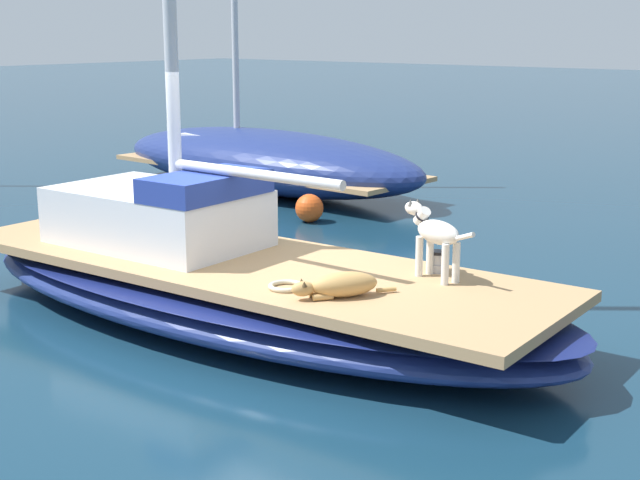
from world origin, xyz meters
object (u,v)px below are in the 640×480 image
(deck_winch, at_px, (437,262))
(mooring_buoy, at_px, (309,208))
(dog_tan, at_px, (340,285))
(dog_white, at_px, (435,234))
(coiled_rope, at_px, (286,286))
(sailboat_main, at_px, (243,290))
(moored_boat_starboard_side, at_px, (265,159))

(deck_winch, bearing_deg, mooring_buoy, 52.21)
(dog_tan, relative_size, deck_winch, 3.94)
(mooring_buoy, bearing_deg, dog_white, -128.83)
(coiled_rope, relative_size, mooring_buoy, 0.74)
(dog_tan, relative_size, dog_white, 0.90)
(sailboat_main, height_order, deck_winch, deck_winch)
(deck_winch, bearing_deg, coiled_rope, 150.11)
(mooring_buoy, bearing_deg, dog_tan, -138.09)
(dog_tan, xyz_separation_m, coiled_rope, (-0.10, 0.53, -0.08))
(coiled_rope, distance_m, mooring_buoy, 5.95)
(dog_tan, relative_size, mooring_buoy, 1.88)
(deck_winch, bearing_deg, moored_boat_starboard_side, 53.55)
(sailboat_main, relative_size, mooring_buoy, 16.72)
(coiled_rope, bearing_deg, sailboat_main, 63.42)
(sailboat_main, height_order, coiled_rope, coiled_rope)
(sailboat_main, height_order, moored_boat_starboard_side, moored_boat_starboard_side)
(sailboat_main, relative_size, moored_boat_starboard_side, 1.02)
(coiled_rope, bearing_deg, deck_winch, -29.89)
(dog_white, xyz_separation_m, mooring_buoy, (3.58, 4.45, -0.86))
(dog_white, relative_size, mooring_buoy, 2.09)
(sailboat_main, bearing_deg, dog_tan, -104.88)
(sailboat_main, height_order, mooring_buoy, sailboat_main)
(dog_tan, distance_m, coiled_rope, 0.55)
(dog_white, xyz_separation_m, deck_winch, (0.20, 0.08, -0.32))
(dog_tan, height_order, mooring_buoy, dog_tan)
(sailboat_main, xyz_separation_m, moored_boat_starboard_side, (5.79, 4.95, 0.26))
(dog_tan, xyz_separation_m, dog_white, (1.03, -0.31, 0.32))
(moored_boat_starboard_side, bearing_deg, deck_winch, -126.45)
(dog_white, height_order, deck_winch, dog_white)
(dog_tan, height_order, deck_winch, dog_tan)
(dog_tan, height_order, dog_white, dog_white)
(moored_boat_starboard_side, bearing_deg, dog_tan, -133.61)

